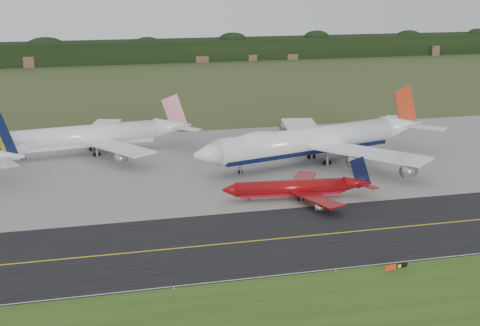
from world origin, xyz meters
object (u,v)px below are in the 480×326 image
Objects in this scene: jet_star_tail at (93,136)px; taxiway_sign at (396,267)px; jet_ba_747 at (315,140)px; jet_red_737 at (299,187)px.

jet_star_tail is 103.83m from taxiway_sign.
jet_ba_747 is 2.10× the size of jet_red_737.
jet_star_tail is at bearing 157.50° from jet_ba_747.
jet_ba_747 is 62.13m from jet_star_tail.
jet_red_737 is 7.85× the size of taxiway_sign.
jet_ba_747 is 30.91m from jet_red_737.
taxiway_sign is (47.33, -92.33, -4.11)m from jet_star_tail.
jet_star_tail is at bearing 117.14° from taxiway_sign.
jet_ba_747 is 69.49m from taxiway_sign.
jet_ba_747 reaches higher than taxiway_sign.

